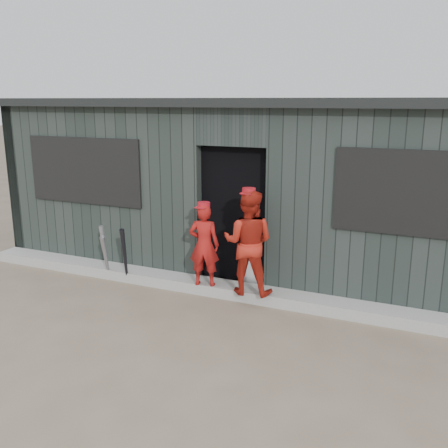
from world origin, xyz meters
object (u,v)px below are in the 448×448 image
at_px(bat_mid, 105,252).
at_px(bat_right, 125,256).
at_px(dugout, 267,183).
at_px(player_red_right, 248,242).
at_px(bat_left, 106,258).
at_px(player_red_left, 204,245).
at_px(player_grey_back, 258,243).

xyz_separation_m(bat_mid, bat_right, (0.40, -0.08, 0.01)).
distance_m(bat_mid, dugout, 2.75).
bearing_deg(player_red_right, bat_left, -5.57).
distance_m(player_red_left, player_red_right, 0.65).
xyz_separation_m(player_red_left, player_grey_back, (0.54, 0.61, -0.07)).
xyz_separation_m(player_grey_back, dugout, (-0.30, 1.21, 0.65)).
bearing_deg(player_red_left, bat_mid, -12.63).
bearing_deg(bat_mid, player_red_left, 0.95).
height_order(bat_left, dugout, dugout).
distance_m(bat_right, dugout, 2.56).
distance_m(bat_mid, player_grey_back, 2.25).
relative_size(bat_right, player_grey_back, 0.68).
distance_m(bat_right, player_red_left, 1.25).
relative_size(player_red_right, dugout, 0.16).
relative_size(bat_mid, player_red_left, 0.74).
xyz_separation_m(player_red_right, player_grey_back, (-0.10, 0.63, -0.19)).
bearing_deg(player_red_left, dugout, -111.14).
distance_m(bat_left, bat_mid, 0.10).
distance_m(bat_mid, player_red_right, 2.29).
bearing_deg(player_red_right, player_red_left, -9.42).
relative_size(bat_left, player_red_right, 0.54).
xyz_separation_m(bat_mid, player_red_left, (1.61, 0.03, 0.29)).
height_order(bat_right, player_grey_back, player_grey_back).
distance_m(bat_left, dugout, 2.78).
relative_size(bat_right, player_red_right, 0.64).
bearing_deg(bat_left, player_red_right, 1.82).
relative_size(bat_left, player_red_left, 0.65).
bearing_deg(bat_right, player_grey_back, 22.06).
bearing_deg(bat_mid, player_grey_back, 16.40).
height_order(player_red_left, player_red_right, player_red_right).
height_order(bat_mid, player_red_left, player_red_left).
distance_m(player_red_right, dugout, 1.94).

